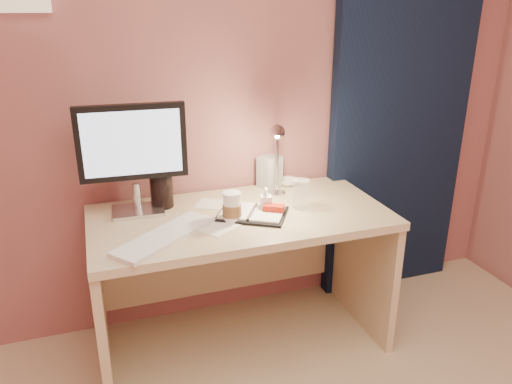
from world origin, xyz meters
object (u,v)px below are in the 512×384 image
object	(u,v)px
desk	(237,249)
lotion_bottle	(266,200)
clear_cup	(301,194)
dark_jar	(162,192)
planner	(254,213)
product_box	(270,172)
keyboard	(165,236)
desk_lamp	(291,152)
monitor	(133,149)
coffee_cup	(232,208)
bowl	(288,182)

from	to	relation	value
desk	lotion_bottle	size ratio (longest dim) A/B	11.96
clear_cup	dark_jar	xyz separation A→B (m)	(-0.63, 0.23, 0.01)
planner	product_box	world-z (taller)	product_box
desk	keyboard	bearing A→B (deg)	-149.20
clear_cup	lotion_bottle	bearing A→B (deg)	174.92
desk_lamp	planner	bearing A→B (deg)	-131.90
planner	product_box	distance (m)	0.41
monitor	planner	size ratio (longest dim) A/B	1.34
keyboard	coffee_cup	world-z (taller)	coffee_cup
planner	desk_lamp	size ratio (longest dim) A/B	0.96
clear_cup	bowl	xyz separation A→B (m)	(0.06, 0.32, -0.05)
product_box	dark_jar	bearing A→B (deg)	164.47
keyboard	product_box	world-z (taller)	product_box
monitor	coffee_cup	world-z (taller)	monitor
keyboard	coffee_cup	xyz separation A→B (m)	(0.32, 0.08, 0.05)
clear_cup	desk_lamp	distance (m)	0.21
monitor	desk_lamp	xyz separation A→B (m)	(0.74, -0.09, -0.06)
product_box	desk_lamp	distance (m)	0.28
monitor	planner	world-z (taller)	monitor
planner	desk_lamp	xyz separation A→B (m)	(0.23, 0.12, 0.24)
desk	clear_cup	world-z (taller)	clear_cup
desk	monitor	distance (m)	0.71
product_box	desk_lamp	size ratio (longest dim) A/B	0.42
bowl	desk	bearing A→B (deg)	-148.66
monitor	desk_lamp	distance (m)	0.75
product_box	desk	bearing A→B (deg)	-162.97
clear_cup	dark_jar	size ratio (longest dim) A/B	0.92
coffee_cup	lotion_bottle	distance (m)	0.20
desk	bowl	world-z (taller)	bowl
monitor	planner	distance (m)	0.63
product_box	keyboard	bearing A→B (deg)	-169.10
coffee_cup	desk_lamp	distance (m)	0.42
dark_jar	product_box	world-z (taller)	product_box
dark_jar	coffee_cup	bearing A→B (deg)	-45.39
desk	coffee_cup	size ratio (longest dim) A/B	10.08
lotion_bottle	monitor	bearing A→B (deg)	162.81
lotion_bottle	dark_jar	bearing A→B (deg)	154.58
clear_cup	product_box	distance (m)	0.33
planner	lotion_bottle	distance (m)	0.09
clear_cup	dark_jar	distance (m)	0.68
desk	desk_lamp	size ratio (longest dim) A/B	3.46
keyboard	desk_lamp	distance (m)	0.74
bowl	product_box	distance (m)	0.12
dark_jar	product_box	size ratio (longest dim) A/B	0.91
product_box	desk_lamp	bearing A→B (deg)	-108.05
bowl	lotion_bottle	bearing A→B (deg)	-128.09
monitor	dark_jar	distance (m)	0.27
bowl	dark_jar	world-z (taller)	dark_jar
planner	desk_lamp	bearing A→B (deg)	57.63
desk	dark_jar	distance (m)	0.47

